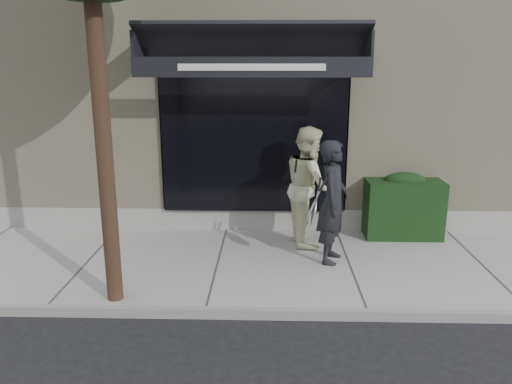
{
  "coord_description": "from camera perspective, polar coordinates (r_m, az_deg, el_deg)",
  "views": [
    {
      "loc": [
        -1.21,
        -7.14,
        3.08
      ],
      "look_at": [
        -1.44,
        0.6,
        1.06
      ],
      "focal_mm": 35.0,
      "sensor_mm": 36.0,
      "label": 1
    }
  ],
  "objects": [
    {
      "name": "pedestrian_back",
      "position": [
        8.27,
        6.08,
        0.71
      ],
      "size": [
        0.86,
        1.04,
        1.97
      ],
      "color": "beige",
      "rests_on": "sidewalk"
    },
    {
      "name": "sidewalk",
      "position": [
        7.85,
        10.52,
        -8.28
      ],
      "size": [
        20.0,
        3.0,
        0.12
      ],
      "primitive_type": "cube",
      "color": "gray",
      "rests_on": "ground"
    },
    {
      "name": "curb",
      "position": [
        6.47,
        12.62,
        -13.53
      ],
      "size": [
        20.0,
        0.1,
        0.14
      ],
      "primitive_type": "cube",
      "color": "gray",
      "rests_on": "ground"
    },
    {
      "name": "building_facade",
      "position": [
        12.16,
        7.52,
        12.88
      ],
      "size": [
        14.3,
        8.04,
        5.64
      ],
      "color": "beige",
      "rests_on": "ground"
    },
    {
      "name": "ground",
      "position": [
        7.87,
        10.5,
        -8.68
      ],
      "size": [
        80.0,
        80.0,
        0.0
      ],
      "primitive_type": "plane",
      "color": "black",
      "rests_on": "ground"
    },
    {
      "name": "hedge",
      "position": [
        9.04,
        16.42,
        -1.55
      ],
      "size": [
        1.3,
        0.7,
        1.14
      ],
      "color": "black",
      "rests_on": "sidewalk"
    },
    {
      "name": "pedestrian_front",
      "position": [
        7.54,
        8.76,
        -1.15
      ],
      "size": [
        0.76,
        0.9,
        1.87
      ],
      "color": "black",
      "rests_on": "sidewalk"
    }
  ]
}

